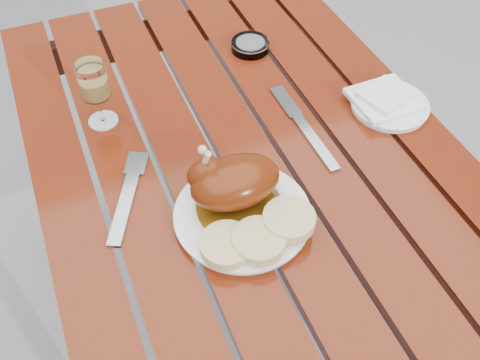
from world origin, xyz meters
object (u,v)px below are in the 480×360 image
Objects in this scene: table at (243,252)px; ashtray at (250,46)px; side_plate at (390,105)px; wine_glass at (97,94)px; dinner_plate at (243,216)px.

ashtray reaches higher than table.
table is 7.33× the size of side_plate.
dinner_plate is at bearing -63.71° from wine_glass.
side_plate is 1.83× the size of ashtray.
wine_glass is 0.40m from ashtray.
side_plate is at bearing 20.72° from dinner_plate.
dinner_plate is 0.50m from ashtray.
dinner_plate is 1.69× the size of wine_glass.
table is at bearing 66.39° from dinner_plate.
table is at bearing -36.42° from wine_glass.
wine_glass is 0.87× the size of side_plate.
dinner_plate reaches higher than side_plate.
wine_glass reaches higher than ashtray.
table is 8.44× the size of wine_glass.
wine_glass is (-0.24, 0.18, 0.45)m from table.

